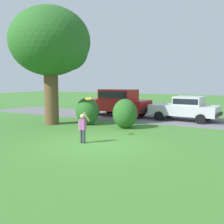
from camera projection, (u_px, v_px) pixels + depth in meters
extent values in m
plane|color=#3D752D|center=(97.00, 144.00, 11.19)|extent=(80.00, 80.00, 0.00)
cube|color=slate|center=(160.00, 119.00, 18.13)|extent=(28.00, 4.40, 0.02)
cylinder|color=brown|center=(51.00, 95.00, 15.98)|extent=(0.81, 0.81, 3.40)
ellipsoid|color=#286023|center=(50.00, 41.00, 15.62)|extent=(4.62, 4.62, 3.92)
ellipsoid|color=#286023|center=(68.00, 50.00, 15.08)|extent=(2.22, 2.22, 2.22)
ellipsoid|color=#286023|center=(54.00, 54.00, 16.95)|extent=(2.43, 2.43, 2.43)
ellipsoid|color=#286023|center=(87.00, 111.00, 15.92)|extent=(1.38, 1.30, 1.57)
ellipsoid|color=#286023|center=(85.00, 119.00, 16.04)|extent=(0.76, 0.76, 0.68)
ellipsoid|color=#286023|center=(125.00, 114.00, 14.71)|extent=(1.34, 1.29, 1.58)
cube|color=silver|center=(184.00, 110.00, 17.48)|extent=(4.30, 2.08, 0.64)
cube|color=silver|center=(189.00, 101.00, 17.25)|extent=(1.77, 1.71, 0.56)
cube|color=black|center=(189.00, 101.00, 17.25)|extent=(1.64, 1.73, 0.34)
cylinder|color=black|center=(159.00, 116.00, 17.42)|extent=(0.61, 0.25, 0.60)
cylinder|color=black|center=(169.00, 113.00, 19.00)|extent=(0.61, 0.25, 0.60)
cylinder|color=black|center=(201.00, 119.00, 16.05)|extent=(0.61, 0.25, 0.60)
cylinder|color=black|center=(208.00, 116.00, 17.63)|extent=(0.61, 0.25, 0.60)
cube|color=black|center=(153.00, 111.00, 18.63)|extent=(0.22, 1.75, 0.20)
cube|color=black|center=(219.00, 115.00, 16.37)|extent=(0.22, 1.75, 0.20)
cube|color=maroon|center=(118.00, 105.00, 19.66)|extent=(4.65, 2.24, 0.80)
cube|color=maroon|center=(118.00, 94.00, 19.57)|extent=(2.61, 1.83, 0.72)
cube|color=black|center=(118.00, 94.00, 19.57)|extent=(2.41, 1.84, 0.43)
cylinder|color=black|center=(95.00, 111.00, 19.71)|extent=(0.70, 0.28, 0.68)
cylinder|color=black|center=(110.00, 109.00, 21.26)|extent=(0.70, 0.28, 0.68)
cylinder|color=black|center=(128.00, 114.00, 18.16)|extent=(0.70, 0.28, 0.68)
cylinder|color=black|center=(142.00, 111.00, 19.71)|extent=(0.70, 0.28, 0.68)
cube|color=black|center=(93.00, 106.00, 20.95)|extent=(0.28, 1.75, 0.20)
cube|color=black|center=(147.00, 110.00, 18.41)|extent=(0.28, 1.75, 0.20)
cylinder|color=#383842|center=(81.00, 136.00, 11.28)|extent=(0.10, 0.10, 0.55)
cylinder|color=#383842|center=(84.00, 137.00, 11.22)|extent=(0.10, 0.10, 0.55)
cube|color=#994C8C|center=(83.00, 125.00, 11.19)|extent=(0.27, 0.17, 0.44)
sphere|color=tan|center=(83.00, 116.00, 11.15)|extent=(0.20, 0.20, 0.20)
cylinder|color=tan|center=(87.00, 117.00, 11.13)|extent=(0.20, 0.24, 0.39)
cylinder|color=tan|center=(79.00, 126.00, 11.27)|extent=(0.07, 0.07, 0.36)
cylinder|color=yellow|center=(88.00, 99.00, 12.09)|extent=(0.29, 0.28, 0.10)
cylinder|color=red|center=(88.00, 99.00, 12.09)|extent=(0.16, 0.16, 0.07)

